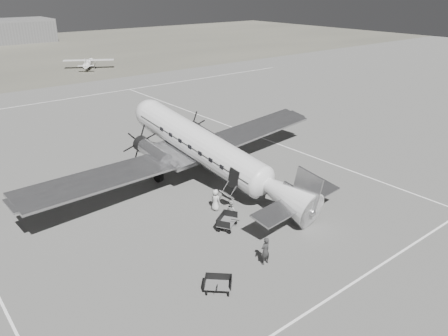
# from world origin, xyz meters

# --- Properties ---
(ground) EXTENTS (260.00, 260.00, 0.00)m
(ground) POSITION_xyz_m (0.00, 0.00, 0.00)
(ground) COLOR slate
(ground) RESTS_ON ground
(taxi_line_near) EXTENTS (60.00, 0.15, 0.01)m
(taxi_line_near) POSITION_xyz_m (0.00, -14.00, 0.01)
(taxi_line_near) COLOR white
(taxi_line_near) RESTS_ON ground
(taxi_line_right) EXTENTS (0.15, 80.00, 0.01)m
(taxi_line_right) POSITION_xyz_m (12.00, 0.00, 0.01)
(taxi_line_right) COLOR white
(taxi_line_right) RESTS_ON ground
(taxi_line_horizon) EXTENTS (90.00, 0.15, 0.01)m
(taxi_line_horizon) POSITION_xyz_m (0.00, 40.00, 0.01)
(taxi_line_horizon) COLOR white
(taxi_line_horizon) RESTS_ON ground
(dc3_airliner) EXTENTS (33.27, 24.81, 5.93)m
(dc3_airliner) POSITION_xyz_m (-0.04, 1.99, 2.97)
(dc3_airliner) COLOR #AAABAD
(dc3_airliner) RESTS_ON ground
(light_plane_right) EXTENTS (12.93, 12.29, 2.10)m
(light_plane_right) POSITION_xyz_m (14.43, 62.21, 1.05)
(light_plane_right) COLOR silver
(light_plane_right) RESTS_ON ground
(baggage_cart_near) EXTENTS (2.17, 1.99, 1.00)m
(baggage_cart_near) POSITION_xyz_m (-3.49, -4.63, 0.50)
(baggage_cart_near) COLOR slate
(baggage_cart_near) RESTS_ON ground
(baggage_cart_far) EXTENTS (1.94, 1.92, 0.90)m
(baggage_cart_far) POSITION_xyz_m (-8.22, -9.69, 0.45)
(baggage_cart_far) COLOR slate
(baggage_cart_far) RESTS_ON ground
(ground_crew) EXTENTS (0.68, 0.46, 1.84)m
(ground_crew) POSITION_xyz_m (-4.34, -9.41, 0.92)
(ground_crew) COLOR #282828
(ground_crew) RESTS_ON ground
(ramp_agent) EXTENTS (0.63, 0.80, 1.60)m
(ramp_agent) POSITION_xyz_m (-2.56, -3.98, 0.80)
(ramp_agent) COLOR #BDBDBA
(ramp_agent) RESTS_ON ground
(passenger) EXTENTS (0.72, 0.94, 1.71)m
(passenger) POSITION_xyz_m (-2.46, -1.98, 0.86)
(passenger) COLOR beige
(passenger) RESTS_ON ground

